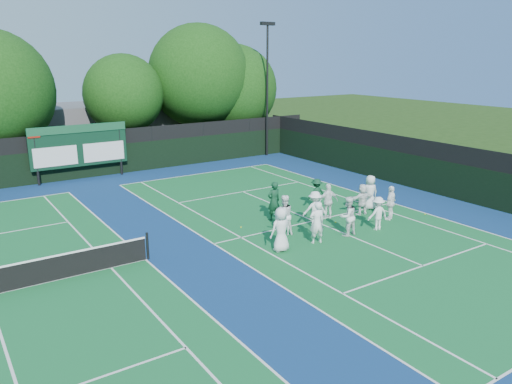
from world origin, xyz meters
TOP-DOWN VIEW (x-y plane):
  - ground at (0.00, 0.00)m, footprint 120.00×120.00m
  - court_apron at (-6.00, 1.00)m, footprint 34.00×32.00m
  - near_court at (0.00, 1.00)m, footprint 11.05×23.85m
  - back_fence at (-6.00, 16.00)m, footprint 34.00×0.08m
  - divider_fence_right at (9.00, 1.00)m, footprint 0.08×32.00m
  - scoreboard at (-7.01, 15.59)m, footprint 6.00×0.21m
  - clubhouse at (-2.00, 24.00)m, footprint 18.00×6.00m
  - light_pole_right at (7.50, 15.70)m, footprint 1.20×0.30m
  - tree_c at (-2.40, 19.58)m, footprint 5.75×5.75m
  - tree_d at (3.75, 19.58)m, footprint 7.99×7.99m
  - tree_e at (6.87, 19.58)m, footprint 7.23×7.23m
  - tennis_ball_0 at (-0.91, -0.37)m, footprint 0.07×0.07m
  - tennis_ball_2 at (5.26, -1.36)m, footprint 0.07×0.07m
  - tennis_ball_3 at (-3.43, 2.10)m, footprint 0.07×0.07m
  - tennis_ball_5 at (0.69, 0.21)m, footprint 0.07×0.07m
  - player_front_0 at (-3.59, -1.19)m, footprint 0.93×0.63m
  - player_front_1 at (-1.79, -1.31)m, footprint 0.76×0.59m
  - player_front_2 at (-0.06, -1.34)m, footprint 0.88×0.69m
  - player_front_3 at (1.61, -1.54)m, footprint 1.07×0.69m
  - player_front_4 at (3.23, -0.87)m, footprint 1.07×0.73m
  - player_back_0 at (-2.36, 0.26)m, footprint 1.00×0.83m
  - player_back_1 at (-0.54, 0.31)m, footprint 1.27×1.04m
  - player_back_2 at (0.85, 0.95)m, footprint 1.08×0.63m
  - player_back_3 at (2.69, 0.49)m, footprint 1.50×0.63m
  - player_back_4 at (3.66, 0.91)m, footprint 0.98×0.75m
  - coach_left at (-1.50, 2.21)m, footprint 0.71×0.48m
  - coach_right at (1.49, 2.58)m, footprint 1.03×0.61m

SIDE VIEW (x-z plane):
  - ground at x=0.00m, z-range 0.00..0.00m
  - court_apron at x=-6.00m, z-range 0.00..0.01m
  - near_court at x=0.00m, z-range 0.01..0.01m
  - tennis_ball_0 at x=-0.91m, z-range 0.00..0.07m
  - tennis_ball_2 at x=5.26m, z-range 0.00..0.07m
  - tennis_ball_3 at x=-3.43m, z-range 0.00..0.07m
  - tennis_ball_5 at x=0.69m, z-range 0.00..0.07m
  - player_front_3 at x=1.61m, z-range 0.00..1.55m
  - player_back_3 at x=2.69m, z-range 0.00..1.57m
  - coach_right at x=1.49m, z-range 0.00..1.57m
  - player_front_4 at x=3.23m, z-range 0.00..1.69m
  - player_back_1 at x=-0.54m, z-range 0.00..1.72m
  - player_back_2 at x=0.85m, z-range 0.00..1.73m
  - player_front_2 at x=-0.06m, z-range 0.00..1.78m
  - player_back_4 at x=3.66m, z-range 0.00..1.79m
  - player_back_0 at x=-2.36m, z-range 0.00..1.84m
  - player_front_1 at x=-1.79m, z-range 0.00..1.84m
  - player_front_0 at x=-3.59m, z-range 0.00..1.84m
  - coach_left at x=-1.50m, z-range 0.00..1.91m
  - back_fence at x=-6.00m, z-range -0.14..2.86m
  - divider_fence_right at x=9.00m, z-range -0.14..2.86m
  - clubhouse at x=-2.00m, z-range 0.00..4.00m
  - scoreboard at x=-7.01m, z-range 0.42..3.97m
  - tree_c at x=-2.40m, z-range 0.91..8.78m
  - tree_e at x=6.87m, z-range 0.53..9.20m
  - tree_d at x=3.75m, z-range 0.88..11.04m
  - light_pole_right at x=7.50m, z-range 1.24..11.36m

